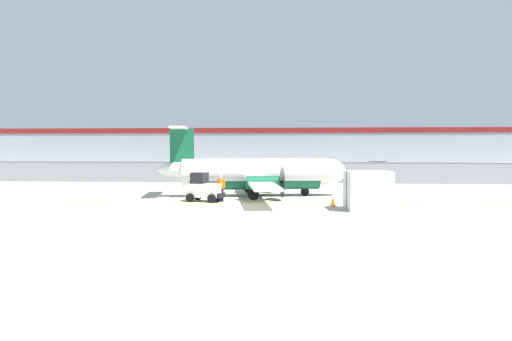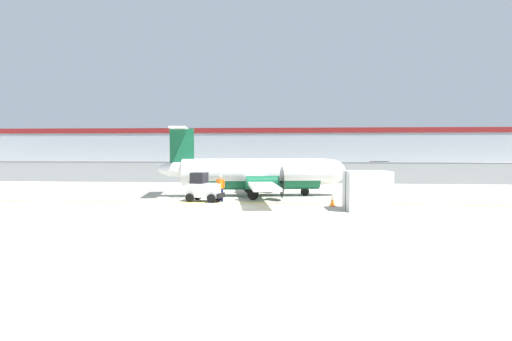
{
  "view_description": "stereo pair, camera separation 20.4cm",
  "coord_description": "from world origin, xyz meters",
  "px_view_note": "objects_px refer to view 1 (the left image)",
  "views": [
    {
      "loc": [
        3.49,
        -26.5,
        3.55
      ],
      "look_at": [
        0.9,
        7.06,
        1.8
      ],
      "focal_mm": 32.0,
      "sensor_mm": 36.0,
      "label": 1
    },
    {
      "loc": [
        3.7,
        -26.48,
        3.55
      ],
      "look_at": [
        0.9,
        7.06,
        1.8
      ],
      "focal_mm": 32.0,
      "sensor_mm": 36.0,
      "label": 2
    }
  ],
  "objects_px": {
    "parked_car_4": "(275,169)",
    "parked_car_7": "(378,167)",
    "traffic_cone_far_left": "(213,197)",
    "parked_car_1": "(179,169)",
    "parked_car_5": "(312,171)",
    "commuter_airplane": "(258,174)",
    "parked_car_3": "(239,169)",
    "traffic_cone_near_left": "(345,193)",
    "traffic_cone_near_right": "(333,201)",
    "parked_car_0": "(149,169)",
    "ground_crew_worker": "(221,187)",
    "parked_car_2": "(213,169)",
    "parked_car_6": "(351,171)",
    "cargo_container": "(368,191)",
    "baggage_tug": "(204,188)"
  },
  "relations": [
    {
      "from": "traffic_cone_near_left",
      "to": "parked_car_5",
      "type": "height_order",
      "value": "parked_car_5"
    },
    {
      "from": "traffic_cone_near_right",
      "to": "parked_car_6",
      "type": "bearing_deg",
      "value": 80.3
    },
    {
      "from": "traffic_cone_far_left",
      "to": "cargo_container",
      "type": "bearing_deg",
      "value": -18.74
    },
    {
      "from": "traffic_cone_near_right",
      "to": "parked_car_0",
      "type": "distance_m",
      "value": 33.04
    },
    {
      "from": "parked_car_2",
      "to": "parked_car_6",
      "type": "xyz_separation_m",
      "value": [
        15.91,
        -1.37,
        0.0
      ]
    },
    {
      "from": "traffic_cone_near_right",
      "to": "traffic_cone_far_left",
      "type": "height_order",
      "value": "same"
    },
    {
      "from": "ground_crew_worker",
      "to": "traffic_cone_far_left",
      "type": "bearing_deg",
      "value": -81.23
    },
    {
      "from": "traffic_cone_near_left",
      "to": "parked_car_6",
      "type": "distance_m",
      "value": 19.57
    },
    {
      "from": "traffic_cone_far_left",
      "to": "parked_car_1",
      "type": "distance_m",
      "value": 27.0
    },
    {
      "from": "parked_car_1",
      "to": "parked_car_6",
      "type": "xyz_separation_m",
      "value": [
        20.28,
        -2.88,
        0.0
      ]
    },
    {
      "from": "traffic_cone_near_right",
      "to": "parked_car_2",
      "type": "height_order",
      "value": "parked_car_2"
    },
    {
      "from": "commuter_airplane",
      "to": "parked_car_0",
      "type": "xyz_separation_m",
      "value": [
        -14.86,
        21.34,
        -0.71
      ]
    },
    {
      "from": "parked_car_2",
      "to": "parked_car_6",
      "type": "distance_m",
      "value": 15.97
    },
    {
      "from": "traffic_cone_near_left",
      "to": "parked_car_1",
      "type": "bearing_deg",
      "value": 128.07
    },
    {
      "from": "commuter_airplane",
      "to": "traffic_cone_near_left",
      "type": "bearing_deg",
      "value": -11.14
    },
    {
      "from": "parked_car_7",
      "to": "traffic_cone_near_left",
      "type": "bearing_deg",
      "value": -100.62
    },
    {
      "from": "ground_crew_worker",
      "to": "traffic_cone_near_right",
      "type": "xyz_separation_m",
      "value": [
        7.05,
        -1.71,
        -0.64
      ]
    },
    {
      "from": "cargo_container",
      "to": "traffic_cone_near_left",
      "type": "distance_m",
      "value": 6.61
    },
    {
      "from": "cargo_container",
      "to": "parked_car_2",
      "type": "bearing_deg",
      "value": 111.11
    },
    {
      "from": "traffic_cone_near_left",
      "to": "parked_car_6",
      "type": "height_order",
      "value": "parked_car_6"
    },
    {
      "from": "parked_car_3",
      "to": "parked_car_1",
      "type": "bearing_deg",
      "value": 175.82
    },
    {
      "from": "commuter_airplane",
      "to": "parked_car_5",
      "type": "xyz_separation_m",
      "value": [
        4.59,
        17.55,
        -0.71
      ]
    },
    {
      "from": "baggage_tug",
      "to": "parked_car_2",
      "type": "xyz_separation_m",
      "value": [
        -3.59,
        23.99,
        0.04
      ]
    },
    {
      "from": "commuter_airplane",
      "to": "parked_car_2",
      "type": "bearing_deg",
      "value": 99.16
    },
    {
      "from": "traffic_cone_near_left",
      "to": "parked_car_7",
      "type": "xyz_separation_m",
      "value": [
        7.47,
        27.42,
        0.58
      ]
    },
    {
      "from": "traffic_cone_far_left",
      "to": "parked_car_1",
      "type": "bearing_deg",
      "value": 108.49
    },
    {
      "from": "cargo_container",
      "to": "traffic_cone_near_left",
      "type": "bearing_deg",
      "value": 89.17
    },
    {
      "from": "cargo_container",
      "to": "parked_car_4",
      "type": "bearing_deg",
      "value": 96.61
    },
    {
      "from": "ground_crew_worker",
      "to": "parked_car_2",
      "type": "bearing_deg",
      "value": -172.46
    },
    {
      "from": "parked_car_1",
      "to": "parked_car_7",
      "type": "relative_size",
      "value": 0.99
    },
    {
      "from": "parked_car_0",
      "to": "parked_car_2",
      "type": "height_order",
      "value": "same"
    },
    {
      "from": "parked_car_4",
      "to": "parked_car_7",
      "type": "relative_size",
      "value": 1.0
    },
    {
      "from": "parked_car_3",
      "to": "parked_car_7",
      "type": "xyz_separation_m",
      "value": [
        17.43,
        6.68,
        0.0
      ]
    },
    {
      "from": "parked_car_0",
      "to": "parked_car_2",
      "type": "distance_m",
      "value": 8.02
    },
    {
      "from": "ground_crew_worker",
      "to": "parked_car_0",
      "type": "bearing_deg",
      "value": -156.47
    },
    {
      "from": "ground_crew_worker",
      "to": "traffic_cone_near_right",
      "type": "distance_m",
      "value": 7.28
    },
    {
      "from": "cargo_container",
      "to": "parked_car_5",
      "type": "distance_m",
      "value": 24.37
    },
    {
      "from": "parked_car_5",
      "to": "parked_car_6",
      "type": "distance_m",
      "value": 4.71
    },
    {
      "from": "traffic_cone_far_left",
      "to": "parked_car_5",
      "type": "relative_size",
      "value": 0.15
    },
    {
      "from": "traffic_cone_far_left",
      "to": "baggage_tug",
      "type": "bearing_deg",
      "value": 169.84
    },
    {
      "from": "parked_car_5",
      "to": "cargo_container",
      "type": "bearing_deg",
      "value": -81.52
    },
    {
      "from": "parked_car_0",
      "to": "parked_car_5",
      "type": "relative_size",
      "value": 1.01
    },
    {
      "from": "traffic_cone_near_left",
      "to": "parked_car_7",
      "type": "bearing_deg",
      "value": 74.76
    },
    {
      "from": "traffic_cone_near_left",
      "to": "parked_car_4",
      "type": "bearing_deg",
      "value": 103.97
    },
    {
      "from": "traffic_cone_far_left",
      "to": "parked_car_2",
      "type": "height_order",
      "value": "parked_car_2"
    },
    {
      "from": "commuter_airplane",
      "to": "traffic_cone_far_left",
      "type": "height_order",
      "value": "commuter_airplane"
    },
    {
      "from": "cargo_container",
      "to": "parked_car_2",
      "type": "xyz_separation_m",
      "value": [
        -13.55,
        27.27,
        -0.21
      ]
    },
    {
      "from": "commuter_airplane",
      "to": "parked_car_3",
      "type": "bearing_deg",
      "value": 91.12
    },
    {
      "from": "parked_car_1",
      "to": "parked_car_4",
      "type": "bearing_deg",
      "value": 0.89
    },
    {
      "from": "commuter_airplane",
      "to": "parked_car_7",
      "type": "relative_size",
      "value": 3.71
    }
  ]
}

